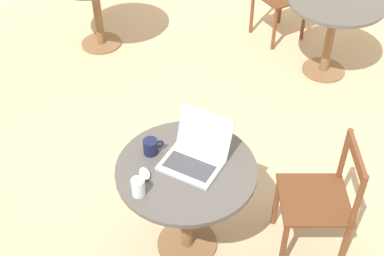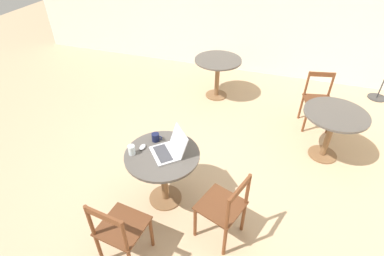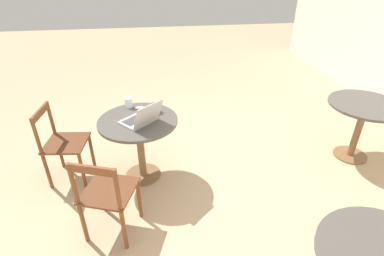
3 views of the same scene
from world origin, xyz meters
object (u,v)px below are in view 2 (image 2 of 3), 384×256
at_px(chair_near_right, 224,208).
at_px(drinking_glass, 132,150).
at_px(chair_near_front, 120,230).
at_px(chair_mid_back, 318,101).
at_px(mug, 156,137).
at_px(cafe_table_near, 163,164).
at_px(cafe_table_far, 218,67).
at_px(cafe_table_mid, 333,122).
at_px(laptop, 169,149).
at_px(mouse, 143,147).

height_order(chair_near_right, drinking_glass, chair_near_right).
relative_size(chair_near_front, chair_mid_back, 1.00).
bearing_deg(mug, cafe_table_near, -50.88).
distance_m(cafe_table_far, drinking_glass, 2.68).
bearing_deg(cafe_table_mid, chair_mid_back, 101.94).
height_order(cafe_table_near, chair_near_front, chair_near_front).
xyz_separation_m(cafe_table_near, chair_mid_back, (1.67, 2.17, -0.13)).
bearing_deg(chair_near_right, chair_mid_back, 69.63).
distance_m(chair_near_right, drinking_glass, 1.13).
distance_m(chair_mid_back, mug, 2.71).
height_order(cafe_table_mid, cafe_table_far, same).
xyz_separation_m(chair_near_right, drinking_glass, (-1.07, 0.17, 0.34)).
height_order(cafe_table_far, drinking_glass, drinking_glass).
bearing_deg(cafe_table_near, chair_near_right, -19.34).
height_order(mug, drinking_glass, drinking_glass).
distance_m(cafe_table_near, chair_near_front, 0.83).
height_order(chair_near_front, chair_mid_back, same).
relative_size(cafe_table_far, chair_near_front, 0.96).
relative_size(cafe_table_near, drinking_glass, 7.48).
relative_size(chair_near_front, mug, 6.80).
bearing_deg(chair_near_right, cafe_table_far, 105.62).
distance_m(chair_near_front, mug, 1.06).
distance_m(laptop, mouse, 0.31).
bearing_deg(drinking_glass, cafe_table_mid, 35.56).
bearing_deg(chair_mid_back, laptop, -126.91).
distance_m(chair_near_front, chair_mid_back, 3.47).
bearing_deg(cafe_table_mid, chair_near_right, -122.12).
relative_size(cafe_table_mid, mug, 6.52).
bearing_deg(drinking_glass, chair_mid_back, 48.98).
bearing_deg(cafe_table_far, cafe_table_mid, -31.37).
relative_size(cafe_table_mid, cafe_table_far, 1.00).
distance_m(chair_mid_back, mouse, 2.89).
xyz_separation_m(chair_mid_back, drinking_glass, (-1.98, -2.27, 0.34)).
height_order(cafe_table_far, laptop, laptop).
height_order(chair_mid_back, mouse, chair_mid_back).
xyz_separation_m(cafe_table_far, drinking_glass, (-0.28, -2.66, 0.20)).
xyz_separation_m(cafe_table_mid, laptop, (-1.76, -1.39, 0.20)).
bearing_deg(mouse, mug, 62.61).
bearing_deg(chair_near_front, cafe_table_near, 83.19).
bearing_deg(cafe_table_mid, drinking_glass, -144.44).
relative_size(chair_mid_back, laptop, 1.80).
distance_m(mouse, mug, 0.19).
relative_size(mouse, mug, 0.80).
bearing_deg(mug, laptop, -33.59).
height_order(cafe_table_mid, chair_near_right, chair_near_right).
bearing_deg(mouse, chair_near_right, -16.11).
xyz_separation_m(cafe_table_far, chair_mid_back, (1.70, -0.38, -0.13)).
bearing_deg(laptop, mug, 146.41).
xyz_separation_m(chair_near_front, mouse, (-0.14, 0.84, 0.30)).
height_order(cafe_table_mid, chair_mid_back, chair_mid_back).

